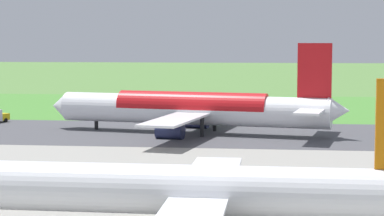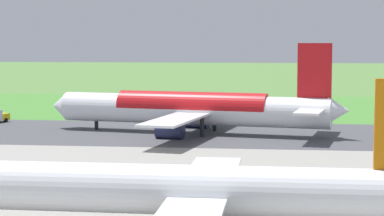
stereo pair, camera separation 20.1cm
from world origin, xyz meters
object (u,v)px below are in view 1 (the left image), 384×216
at_px(airliner_main, 194,109).
at_px(airliner_parked_mid, 195,189).
at_px(no_stopping_sign, 175,103).
at_px(traffic_cone_orange, 142,108).

relative_size(airliner_main, airliner_parked_mid, 1.20).
bearing_deg(airliner_main, no_stopping_sign, -77.74).
bearing_deg(airliner_parked_mid, no_stopping_sign, -81.21).
height_order(airliner_main, no_stopping_sign, airliner_main).
relative_size(airliner_main, traffic_cone_orange, 98.00).
distance_m(no_stopping_sign, traffic_cone_orange, 8.11).
height_order(no_stopping_sign, traffic_cone_orange, no_stopping_sign).
distance_m(airliner_main, airliner_parked_mid, 62.95).
bearing_deg(traffic_cone_orange, airliner_main, 111.90).
bearing_deg(airliner_parked_mid, traffic_cone_orange, -77.05).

